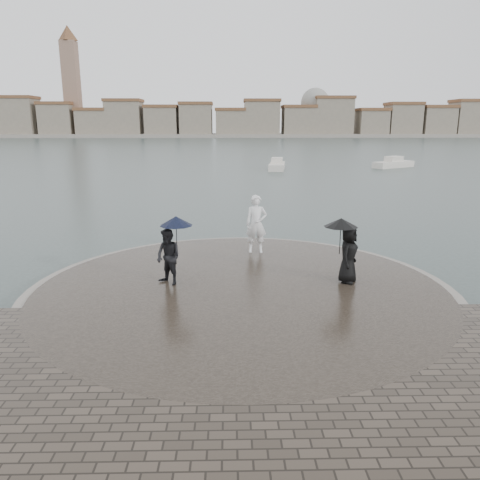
{
  "coord_description": "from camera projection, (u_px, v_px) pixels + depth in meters",
  "views": [
    {
      "loc": [
        -0.31,
        -9.49,
        5.05
      ],
      "look_at": [
        0.0,
        4.8,
        1.45
      ],
      "focal_mm": 35.0,
      "sensor_mm": 36.0,
      "label": 1
    }
  ],
  "objects": [
    {
      "name": "statue",
      "position": [
        256.0,
        224.0,
        17.18
      ],
      "size": [
        0.78,
        0.52,
        2.13
      ],
      "primitive_type": "imported",
      "rotation": [
        0.0,
        0.0,
        -0.01
      ],
      "color": "white",
      "rests_on": "quay_tip"
    },
    {
      "name": "kerb_ring",
      "position": [
        241.0,
        293.0,
        13.79
      ],
      "size": [
        12.5,
        12.5,
        0.32
      ],
      "primitive_type": "cylinder",
      "color": "gray",
      "rests_on": "ground"
    },
    {
      "name": "ground",
      "position": [
        245.0,
        355.0,
        10.44
      ],
      "size": [
        400.0,
        400.0,
        0.0
      ],
      "primitive_type": "plane",
      "color": "#2B3835",
      "rests_on": "ground"
    },
    {
      "name": "quay_tip",
      "position": [
        241.0,
        292.0,
        13.79
      ],
      "size": [
        11.9,
        11.9,
        0.36
      ],
      "primitive_type": "cylinder",
      "color": "#2D261E",
      "rests_on": "ground"
    },
    {
      "name": "far_skyline",
      "position": [
        213.0,
        121.0,
        164.76
      ],
      "size": [
        260.0,
        20.0,
        37.0
      ],
      "color": "gray",
      "rests_on": "ground"
    },
    {
      "name": "visitor_left",
      "position": [
        170.0,
        249.0,
        13.75
      ],
      "size": [
        1.25,
        1.09,
        2.04
      ],
      "color": "black",
      "rests_on": "quay_tip"
    },
    {
      "name": "visitor_right",
      "position": [
        347.0,
        246.0,
        13.91
      ],
      "size": [
        1.2,
        1.11,
        1.95
      ],
      "color": "black",
      "rests_on": "quay_tip"
    },
    {
      "name": "boats",
      "position": [
        336.0,
        165.0,
        52.89
      ],
      "size": [
        17.64,
        7.02,
        1.5
      ],
      "color": "silver",
      "rests_on": "ground"
    }
  ]
}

